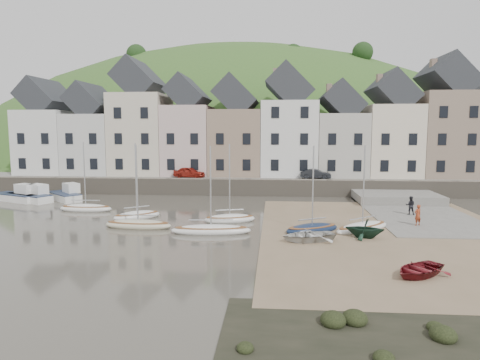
# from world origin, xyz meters

# --- Properties ---
(ground) EXTENTS (160.00, 160.00, 0.00)m
(ground) POSITION_xyz_m (0.00, 0.00, 0.00)
(ground) COLOR #464237
(ground) RESTS_ON ground
(quay_land) EXTENTS (90.00, 30.00, 1.50)m
(quay_land) POSITION_xyz_m (0.00, 32.00, 0.75)
(quay_land) COLOR #386026
(quay_land) RESTS_ON ground
(quay_street) EXTENTS (70.00, 7.00, 0.10)m
(quay_street) POSITION_xyz_m (0.00, 20.50, 1.55)
(quay_street) COLOR slate
(quay_street) RESTS_ON quay_land
(seawall) EXTENTS (70.00, 1.20, 1.80)m
(seawall) POSITION_xyz_m (0.00, 17.00, 0.90)
(seawall) COLOR slate
(seawall) RESTS_ON ground
(beach) EXTENTS (18.00, 26.00, 0.06)m
(beach) POSITION_xyz_m (11.00, 0.00, 0.03)
(beach) COLOR #766248
(beach) RESTS_ON ground
(slipway) EXTENTS (8.00, 18.00, 0.12)m
(slipway) POSITION_xyz_m (15.00, 8.00, 0.06)
(slipway) COLOR slate
(slipway) RESTS_ON ground
(hillside) EXTENTS (134.40, 84.00, 84.00)m
(hillside) POSITION_xyz_m (-5.00, 60.00, -17.99)
(hillside) COLOR #386026
(hillside) RESTS_ON ground
(townhouse_terrace) EXTENTS (61.05, 8.00, 13.93)m
(townhouse_terrace) POSITION_xyz_m (1.76, 24.00, 7.32)
(townhouse_terrace) COLOR silver
(townhouse_terrace) RESTS_ON quay_land
(sailboat_0) EXTENTS (4.72, 1.51, 6.32)m
(sailboat_0) POSITION_xyz_m (-13.83, 6.89, 0.26)
(sailboat_0) COLOR white
(sailboat_0) RESTS_ON ground
(sailboat_1) EXTENTS (3.98, 3.57, 6.32)m
(sailboat_1) POSITION_xyz_m (-8.25, 4.04, 0.27)
(sailboat_1) COLOR white
(sailboat_1) RESTS_ON ground
(sailboat_2) EXTENTS (5.11, 1.76, 6.32)m
(sailboat_2) POSITION_xyz_m (-7.11, 0.77, 0.26)
(sailboat_2) COLOR beige
(sailboat_2) RESTS_ON ground
(sailboat_3) EXTENTS (4.31, 2.58, 6.32)m
(sailboat_3) POSITION_xyz_m (-0.60, 3.37, 0.27)
(sailboat_3) COLOR white
(sailboat_3) RESTS_ON ground
(sailboat_4) EXTENTS (5.72, 2.03, 6.32)m
(sailboat_4) POSITION_xyz_m (-1.52, -0.44, 0.26)
(sailboat_4) COLOR white
(sailboat_4) RESTS_ON ground
(sailboat_5) EXTENTS (4.37, 3.30, 6.32)m
(sailboat_5) POSITION_xyz_m (5.56, 0.47, 0.27)
(sailboat_5) COLOR #142240
(sailboat_5) RESTS_ON ground
(sailboat_6) EXTENTS (4.91, 4.41, 6.32)m
(sailboat_6) POSITION_xyz_m (9.18, 1.15, 0.26)
(sailboat_6) COLOR white
(sailboat_6) RESTS_ON ground
(motorboat_0) EXTENTS (5.73, 4.10, 1.70)m
(motorboat_0) POSITION_xyz_m (-21.53, 11.41, 0.58)
(motorboat_0) COLOR white
(motorboat_0) RESTS_ON ground
(motorboat_1) EXTENTS (5.70, 3.71, 1.70)m
(motorboat_1) POSITION_xyz_m (-22.89, 11.50, 0.58)
(motorboat_1) COLOR white
(motorboat_1) RESTS_ON ground
(motorboat_2) EXTENTS (4.82, 4.57, 1.70)m
(motorboat_2) POSITION_xyz_m (-18.43, 12.42, 0.58)
(motorboat_2) COLOR white
(motorboat_2) RESTS_ON ground
(rowboat_white) EXTENTS (4.12, 3.50, 0.72)m
(rowboat_white) POSITION_xyz_m (5.05, -2.23, 0.42)
(rowboat_white) COLOR silver
(rowboat_white) RESTS_ON beach
(rowboat_green) EXTENTS (2.90, 2.65, 1.30)m
(rowboat_green) POSITION_xyz_m (8.86, -1.12, 0.71)
(rowboat_green) COLOR #163223
(rowboat_green) RESTS_ON beach
(rowboat_red) EXTENTS (3.82, 3.71, 0.65)m
(rowboat_red) POSITION_xyz_m (9.99, -8.49, 0.38)
(rowboat_red) COLOR maroon
(rowboat_red) RESTS_ON beach
(person_red) EXTENTS (0.68, 0.59, 1.57)m
(person_red) POSITION_xyz_m (13.50, 2.72, 0.90)
(person_red) COLOR #95371B
(person_red) RESTS_ON slipway
(person_dark) EXTENTS (0.86, 0.74, 1.55)m
(person_dark) POSITION_xyz_m (14.23, 6.90, 0.89)
(person_dark) COLOR black
(person_dark) RESTS_ON slipway
(car_left) EXTENTS (3.91, 2.24, 1.25)m
(car_left) POSITION_xyz_m (-6.98, 19.50, 2.23)
(car_left) COLOR maroon
(car_left) RESTS_ON quay_street
(car_right) EXTENTS (3.56, 1.67, 1.13)m
(car_right) POSITION_xyz_m (7.56, 19.50, 2.16)
(car_right) COLOR black
(car_right) RESTS_ON quay_street
(shore_rocks) EXTENTS (14.00, 6.00, 0.71)m
(shore_rocks) POSITION_xyz_m (8.20, -14.70, 0.10)
(shore_rocks) COLOR black
(shore_rocks) RESTS_ON ground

